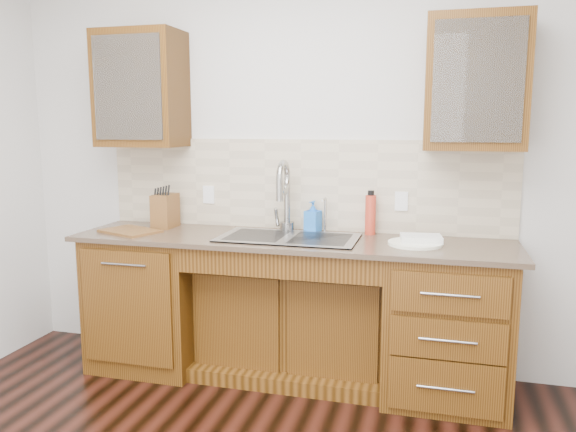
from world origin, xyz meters
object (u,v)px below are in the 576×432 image
(knife_block, at_px, (165,211))
(cutting_board, at_px, (130,231))
(water_bottle, at_px, (370,215))
(soap_bottle, at_px, (313,216))
(plate, at_px, (415,243))

(knife_block, relative_size, cutting_board, 0.63)
(water_bottle, distance_m, cutting_board, 1.54)
(soap_bottle, relative_size, cutting_board, 0.56)
(soap_bottle, distance_m, water_bottle, 0.37)
(soap_bottle, height_order, plate, soap_bottle)
(water_bottle, bearing_deg, cutting_board, -167.62)
(soap_bottle, xyz_separation_m, plate, (0.66, -0.26, -0.09))
(soap_bottle, relative_size, water_bottle, 0.80)
(knife_block, xyz_separation_m, cutting_board, (-0.14, -0.22, -0.10))
(water_bottle, relative_size, plate, 0.80)
(water_bottle, bearing_deg, soap_bottle, 178.49)
(water_bottle, relative_size, cutting_board, 0.70)
(water_bottle, height_order, knife_block, water_bottle)
(plate, relative_size, cutting_board, 0.87)
(water_bottle, distance_m, plate, 0.40)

